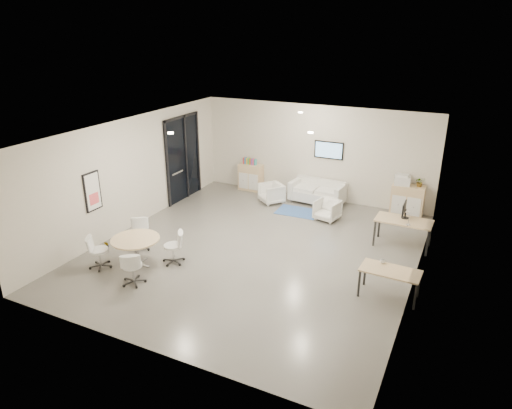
{
  "coord_description": "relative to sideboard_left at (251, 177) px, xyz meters",
  "views": [
    {
      "loc": [
        4.74,
        -9.8,
        5.54
      ],
      "look_at": [
        -0.21,
        0.4,
        1.12
      ],
      "focal_mm": 32.0,
      "sensor_mm": 36.0,
      "label": 1
    }
  ],
  "objects": [
    {
      "name": "monitor",
      "position": [
        5.67,
        -2.17,
        0.52
      ],
      "size": [
        0.2,
        0.5,
        0.44
      ],
      "color": "black",
      "rests_on": "desk_rear"
    },
    {
      "name": "artwork",
      "position": [
        -1.69,
        -5.85,
        1.07
      ],
      "size": [
        0.05,
        0.54,
        1.04
      ],
      "color": "black",
      "rests_on": "room_shell"
    },
    {
      "name": "printer",
      "position": [
        5.25,
        -0.01,
        0.66
      ],
      "size": [
        0.53,
        0.46,
        0.33
      ],
      "rotation": [
        0.0,
        0.0,
        0.17
      ],
      "color": "white",
      "rests_on": "sideboard_right"
    },
    {
      "name": "desk_rear",
      "position": [
        5.71,
        -2.32,
        0.21
      ],
      "size": [
        1.47,
        0.76,
        0.76
      ],
      "rotation": [
        0.0,
        0.0,
        -0.02
      ],
      "color": "#D6B081",
      "rests_on": "room_shell"
    },
    {
      "name": "blue_rug",
      "position": [
        2.31,
        -1.27,
        -0.47
      ],
      "size": [
        1.36,
        0.93,
        0.01
      ],
      "primitive_type": "cube",
      "rotation": [
        0.0,
        0.0,
        0.03
      ],
      "color": "#2B4986",
      "rests_on": "room_shell"
    },
    {
      "name": "meeting_chairs",
      "position": [
        -0.04,
        -6.28,
        -0.07
      ],
      "size": [
        2.28,
        2.28,
        0.82
      ],
      "color": "white",
      "rests_on": "room_shell"
    },
    {
      "name": "cup",
      "position": [
        5.64,
        -4.78,
        0.24
      ],
      "size": [
        0.12,
        0.1,
        0.11
      ],
      "primitive_type": "imported",
      "rotation": [
        0.0,
        0.0,
        -0.18
      ],
      "color": "white",
      "rests_on": "desk_front"
    },
    {
      "name": "books",
      "position": [
        -0.04,
        0.0,
        0.59
      ],
      "size": [
        0.49,
        0.14,
        0.22
      ],
      "color": "red",
      "rests_on": "sideboard_left"
    },
    {
      "name": "room_shell",
      "position": [
        2.28,
        -4.25,
        1.12
      ],
      "size": [
        9.6,
        10.6,
        4.8
      ],
      "color": "#5E5B56",
      "rests_on": "ground"
    },
    {
      "name": "plant_cabinet",
      "position": [
        5.77,
        0.0,
        0.63
      ],
      "size": [
        0.36,
        0.38,
        0.24
      ],
      "primitive_type": "imported",
      "rotation": [
        0.0,
        0.0,
        0.32
      ],
      "color": "#3F7F3F",
      "rests_on": "sideboard_right"
    },
    {
      "name": "round_table",
      "position": [
        -0.04,
        -6.28,
        0.16
      ],
      "size": [
        1.18,
        1.18,
        0.72
      ],
      "color": "#D6B081",
      "rests_on": "room_shell"
    },
    {
      "name": "wall_tv",
      "position": [
        2.78,
        0.21,
        1.27
      ],
      "size": [
        0.98,
        0.06,
        0.58
      ],
      "color": "black",
      "rests_on": "room_shell"
    },
    {
      "name": "sideboard_left",
      "position": [
        0.0,
        0.0,
        0.0
      ],
      "size": [
        0.85,
        0.44,
        0.96
      ],
      "color": "#D6B081",
      "rests_on": "room_shell"
    },
    {
      "name": "loveseat",
      "position": [
        2.61,
        -0.2,
        -0.12
      ],
      "size": [
        1.81,
        1.01,
        0.66
      ],
      "rotation": [
        0.0,
        0.0,
        -0.08
      ],
      "color": "silver",
      "rests_on": "room_shell"
    },
    {
      "name": "plant_floor",
      "position": [
        -1.28,
        -6.01,
        -0.42
      ],
      "size": [
        0.23,
        0.3,
        0.12
      ],
      "primitive_type": "imported",
      "rotation": [
        0.0,
        0.0,
        -0.35
      ],
      "color": "#3F7F3F",
      "rests_on": "room_shell"
    },
    {
      "name": "ceiling_spots",
      "position": [
        2.08,
        -3.42,
        2.7
      ],
      "size": [
        3.14,
        4.14,
        0.03
      ],
      "color": "#FFEAC6",
      "rests_on": "room_shell"
    },
    {
      "name": "glass_door",
      "position": [
        -1.67,
        -1.75,
        1.02
      ],
      "size": [
        0.09,
        1.9,
        2.85
      ],
      "color": "black",
      "rests_on": "room_shell"
    },
    {
      "name": "desk_front",
      "position": [
        5.87,
        -5.03,
        0.12
      ],
      "size": [
        1.29,
        0.68,
        0.66
      ],
      "rotation": [
        0.0,
        0.0,
        -0.04
      ],
      "color": "#D6B081",
      "rests_on": "room_shell"
    },
    {
      "name": "sideboard_right",
      "position": [
        5.47,
        -0.02,
        0.01
      ],
      "size": [
        0.98,
        0.47,
        0.98
      ],
      "color": "#D6B081",
      "rests_on": "room_shell"
    },
    {
      "name": "armchair_right",
      "position": [
        3.34,
        -1.46,
        -0.13
      ],
      "size": [
        0.79,
        0.75,
        0.69
      ],
      "primitive_type": "imported",
      "rotation": [
        0.0,
        0.0,
        -0.21
      ],
      "color": "silver",
      "rests_on": "room_shell"
    },
    {
      "name": "armchair_left",
      "position": [
        1.2,
        -0.85,
        -0.11
      ],
      "size": [
        0.96,
        0.95,
        0.72
      ],
      "primitive_type": "imported",
      "rotation": [
        0.0,
        0.0,
        -0.68
      ],
      "color": "silver",
      "rests_on": "room_shell"
    }
  ]
}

